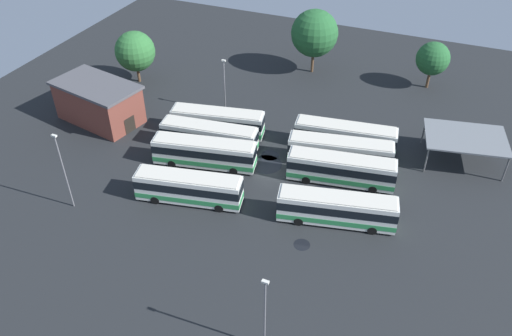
% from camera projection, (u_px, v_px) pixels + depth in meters
% --- Properties ---
extents(ground_plane, '(97.10, 97.10, 0.00)m').
position_uv_depth(ground_plane, '(271.00, 173.00, 61.98)').
color(ground_plane, black).
extents(bus_row0_slot0, '(12.17, 4.98, 3.55)m').
position_uv_depth(bus_row0_slot0, '(189.00, 188.00, 56.78)').
color(bus_row0_slot0, silver).
rests_on(bus_row0_slot0, ground_plane).
extents(bus_row0_slot2, '(12.77, 5.10, 3.55)m').
position_uv_depth(bus_row0_slot2, '(204.00, 152.00, 62.12)').
color(bus_row0_slot2, silver).
rests_on(bus_row0_slot2, ground_plane).
extents(bus_row0_slot3, '(12.53, 4.23, 3.55)m').
position_uv_depth(bus_row0_slot3, '(209.00, 136.00, 64.89)').
color(bus_row0_slot3, silver).
rests_on(bus_row0_slot3, ground_plane).
extents(bus_row0_slot4, '(12.48, 4.97, 3.55)m').
position_uv_depth(bus_row0_slot4, '(218.00, 122.00, 67.68)').
color(bus_row0_slot4, silver).
rests_on(bus_row0_slot4, ground_plane).
extents(bus_row1_slot0, '(12.74, 5.23, 3.55)m').
position_uv_depth(bus_row1_slot0, '(337.00, 209.00, 54.02)').
color(bus_row1_slot0, silver).
rests_on(bus_row1_slot0, ground_plane).
extents(bus_row1_slot2, '(12.69, 4.62, 3.55)m').
position_uv_depth(bus_row1_slot2, '(341.00, 169.00, 59.47)').
color(bus_row1_slot2, silver).
rests_on(bus_row1_slot2, ground_plane).
extents(bus_row1_slot3, '(12.85, 4.96, 3.55)m').
position_uv_depth(bus_row1_slot3, '(340.00, 152.00, 62.25)').
color(bus_row1_slot3, silver).
rests_on(bus_row1_slot3, ground_plane).
extents(bus_row1_slot4, '(12.97, 4.31, 3.55)m').
position_uv_depth(bus_row1_slot4, '(345.00, 136.00, 64.92)').
color(bus_row1_slot4, silver).
rests_on(bus_row1_slot4, ground_plane).
extents(depot_building, '(12.79, 8.74, 5.55)m').
position_uv_depth(depot_building, '(99.00, 102.00, 69.95)').
color(depot_building, brown).
rests_on(depot_building, ground_plane).
extents(maintenance_shelter, '(10.69, 8.60, 3.58)m').
position_uv_depth(maintenance_shelter, '(466.00, 138.00, 61.87)').
color(maintenance_shelter, slate).
rests_on(maintenance_shelter, ground_plane).
extents(lamp_post_by_building, '(0.56, 0.28, 9.47)m').
position_uv_depth(lamp_post_by_building, '(64.00, 169.00, 54.07)').
color(lamp_post_by_building, slate).
rests_on(lamp_post_by_building, ground_plane).
extents(lamp_post_near_entrance, '(0.56, 0.28, 8.28)m').
position_uv_depth(lamp_post_near_entrance, '(265.00, 312.00, 40.31)').
color(lamp_post_near_entrance, slate).
rests_on(lamp_post_near_entrance, ground_plane).
extents(lamp_post_far_corner, '(0.56, 0.28, 8.04)m').
position_uv_depth(lamp_post_far_corner, '(224.00, 84.00, 70.60)').
color(lamp_post_far_corner, slate).
rests_on(lamp_post_far_corner, ground_plane).
extents(tree_northwest, '(6.05, 6.05, 8.09)m').
position_uv_depth(tree_northwest, '(135.00, 51.00, 77.61)').
color(tree_northwest, brown).
rests_on(tree_northwest, ground_plane).
extents(tree_south_edge, '(7.31, 7.31, 10.17)m').
position_uv_depth(tree_south_edge, '(315.00, 33.00, 79.42)').
color(tree_south_edge, brown).
rests_on(tree_south_edge, ground_plane).
extents(tree_east_edge, '(4.96, 4.96, 7.25)m').
position_uv_depth(tree_east_edge, '(433.00, 59.00, 76.28)').
color(tree_east_edge, brown).
rests_on(tree_east_edge, ground_plane).
extents(puddle_near_shelter, '(3.68, 3.68, 0.01)m').
position_uv_depth(puddle_near_shelter, '(322.00, 195.00, 58.62)').
color(puddle_near_shelter, black).
rests_on(puddle_near_shelter, ground_plane).
extents(puddle_back_corner, '(1.72, 1.72, 0.01)m').
position_uv_depth(puddle_back_corner, '(302.00, 245.00, 52.44)').
color(puddle_back_corner, black).
rests_on(puddle_back_corner, ground_plane).
extents(puddle_between_rows, '(3.94, 3.94, 0.01)m').
position_uv_depth(puddle_between_rows, '(266.00, 164.00, 63.35)').
color(puddle_between_rows, black).
rests_on(puddle_between_rows, ground_plane).
extents(puddle_front_lane, '(2.28, 2.28, 0.01)m').
position_uv_depth(puddle_front_lane, '(270.00, 155.00, 64.86)').
color(puddle_front_lane, black).
rests_on(puddle_front_lane, ground_plane).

